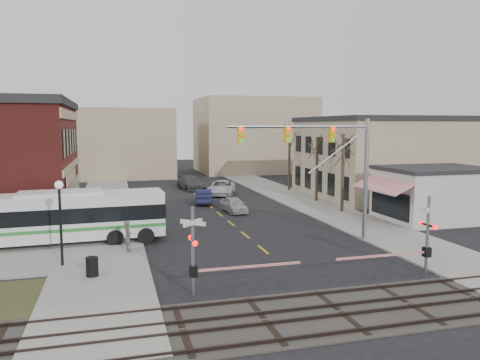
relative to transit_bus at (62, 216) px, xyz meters
name	(u,v)px	position (x,y,z in m)	size (l,w,h in m)	color
ground	(274,259)	(11.93, -6.44, -1.85)	(160.00, 160.00, 0.00)	black
sidewalk_west	(105,207)	(2.43, 13.56, -1.79)	(5.00, 60.00, 0.12)	gray
sidewalk_east	(296,199)	(21.43, 13.56, -1.79)	(5.00, 60.00, 0.12)	gray
ballast_strip	(339,312)	(11.93, -14.44, -1.82)	(160.00, 5.00, 0.06)	#332D28
rail_tracks	(339,310)	(11.93, -14.44, -1.73)	(160.00, 3.91, 0.14)	#2D231E
tan_building	(404,156)	(33.93, 13.56, 2.41)	(20.30, 15.30, 8.50)	tan
awning_shop	(434,194)	(27.90, 0.56, 0.32)	(9.74, 6.20, 4.30)	beige
tree_east_a	(343,173)	(22.43, 5.56, 1.65)	(0.28, 0.28, 6.75)	#382B21
tree_east_b	(317,169)	(22.73, 11.56, 1.42)	(0.28, 0.28, 6.30)	#382B21
tree_east_c	(289,159)	(22.93, 19.56, 1.87)	(0.28, 0.28, 7.20)	#382B21
transit_bus	(62,216)	(0.00, 0.00, 0.00)	(12.82, 3.38, 3.27)	silver
traffic_signal_mast	(329,155)	(16.50, -3.89, 3.87)	(9.45, 0.30, 8.00)	gray
rr_crossing_west	(203,251)	(6.97, -10.94, 0.12)	(5.60, 1.36, 4.00)	gray
rr_crossing_east	(420,236)	(18.21, -10.93, 0.12)	(5.60, 1.36, 4.00)	gray
street_lamp	(60,206)	(0.46, -5.05, 1.51)	(0.44, 0.44, 4.56)	black
trash_bin	(92,267)	(2.08, -7.33, -1.25)	(0.60, 0.60, 0.96)	black
car_a	(234,205)	(13.36, 8.19, -1.17)	(1.58, 3.94, 1.34)	#AAAAAF
car_b	(203,196)	(11.60, 13.39, -1.14)	(1.49, 4.28, 1.41)	#171A3B
car_c	(222,188)	(14.65, 18.59, -1.06)	(2.59, 5.62, 1.56)	silver
car_d	(191,183)	(12.10, 23.79, -1.05)	(2.22, 5.46, 1.58)	#403F44
pedestrian_near	(128,236)	(3.95, -2.97, -0.81)	(0.67, 0.44, 1.84)	#5D4C4A
pedestrian_far	(76,228)	(0.79, 0.74, -0.95)	(0.75, 0.59, 1.55)	#36355D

